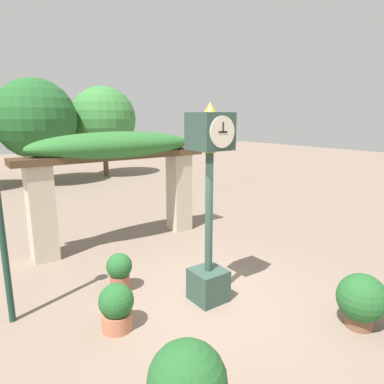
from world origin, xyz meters
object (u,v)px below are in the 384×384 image
Objects in this scene: pedestal_clock at (209,204)px; potted_plant_far_left at (361,299)px; potted_plant_near_right at (119,270)px; potted_plant_near_left at (117,306)px.

pedestal_clock is 2.82m from potted_plant_far_left.
potted_plant_far_left reaches higher than potted_plant_near_right.
pedestal_clock is at bearing -47.47° from potted_plant_near_right.
pedestal_clock reaches higher than potted_plant_near_left.
potted_plant_near_left is at bearing -116.16° from potted_plant_near_right.
pedestal_clock is 2.21m from potted_plant_near_left.
potted_plant_near_right is 0.85× the size of potted_plant_far_left.
pedestal_clock is 4.68× the size of potted_plant_near_right.
potted_plant_far_left reaches higher than potted_plant_near_left.
potted_plant_near_right is 4.19m from potted_plant_far_left.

